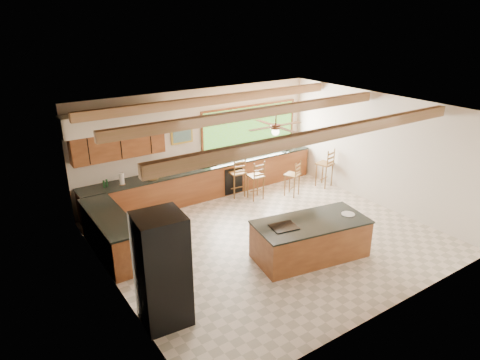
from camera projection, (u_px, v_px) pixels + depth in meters
ground at (269, 237)px, 10.01m from camera, size 7.20×7.20×0.00m
room_shell at (248, 141)px, 9.61m from camera, size 7.27×6.54×3.02m
counter_run at (187, 192)px, 11.36m from camera, size 7.12×3.10×1.27m
island at (310, 239)px, 9.09m from camera, size 2.57×1.53×0.86m
refrigerator at (162, 270)px, 6.97m from camera, size 0.83×0.81×1.99m
bar_stool_a at (238, 174)px, 11.97m from camera, size 0.47×0.47×1.18m
bar_stool_b at (294, 176)px, 12.03m from camera, size 0.49×0.49×1.05m
bar_stool_c at (257, 177)px, 11.80m from camera, size 0.44×0.44×1.13m
bar_stool_d at (326, 165)px, 12.65m from camera, size 0.50×0.50×1.18m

